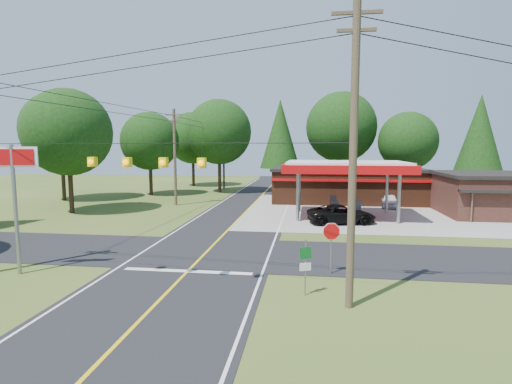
# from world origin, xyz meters

# --- Properties ---
(ground) EXTENTS (120.00, 120.00, 0.00)m
(ground) POSITION_xyz_m (0.00, 0.00, 0.00)
(ground) COLOR #37501C
(ground) RESTS_ON ground
(main_highway) EXTENTS (8.00, 120.00, 0.02)m
(main_highway) POSITION_xyz_m (0.00, 0.00, 0.01)
(main_highway) COLOR black
(main_highway) RESTS_ON ground
(cross_road) EXTENTS (70.00, 7.00, 0.02)m
(cross_road) POSITION_xyz_m (0.00, 0.00, 0.01)
(cross_road) COLOR black
(cross_road) RESTS_ON ground
(lane_center_yellow) EXTENTS (0.15, 110.00, 0.00)m
(lane_center_yellow) POSITION_xyz_m (0.00, 0.00, 0.03)
(lane_center_yellow) COLOR yellow
(lane_center_yellow) RESTS_ON main_highway
(gas_canopy) EXTENTS (10.60, 7.40, 4.88)m
(gas_canopy) POSITION_xyz_m (9.00, 13.00, 4.27)
(gas_canopy) COLOR gray
(gas_canopy) RESTS_ON ground
(convenience_store) EXTENTS (16.40, 7.55, 3.80)m
(convenience_store) POSITION_xyz_m (10.00, 22.98, 1.92)
(convenience_store) COLOR #512917
(convenience_store) RESTS_ON ground
(utility_pole_near_right) EXTENTS (1.80, 0.30, 11.50)m
(utility_pole_near_right) POSITION_xyz_m (7.50, -7.00, 5.96)
(utility_pole_near_right) COLOR #473828
(utility_pole_near_right) RESTS_ON ground
(utility_pole_far_left) EXTENTS (1.80, 0.30, 10.00)m
(utility_pole_far_left) POSITION_xyz_m (-8.00, 18.00, 5.20)
(utility_pole_far_left) COLOR #473828
(utility_pole_far_left) RESTS_ON ground
(utility_pole_north) EXTENTS (0.30, 0.30, 9.50)m
(utility_pole_north) POSITION_xyz_m (-6.50, 35.00, 4.75)
(utility_pole_north) COLOR #473828
(utility_pole_north) RESTS_ON ground
(overhead_beacons) EXTENTS (17.04, 2.04, 1.03)m
(overhead_beacons) POSITION_xyz_m (-1.00, -6.00, 6.21)
(overhead_beacons) COLOR black
(overhead_beacons) RESTS_ON ground
(treeline_backdrop) EXTENTS (70.27, 51.59, 13.30)m
(treeline_backdrop) POSITION_xyz_m (0.82, 24.01, 7.49)
(treeline_backdrop) COLOR #332316
(treeline_backdrop) RESTS_ON ground
(suv_car) EXTENTS (6.35, 6.35, 1.49)m
(suv_car) POSITION_xyz_m (8.50, 10.00, 0.75)
(suv_car) COLOR black
(suv_car) RESTS_ON ground
(sedan_car) EXTENTS (4.39, 4.39, 1.33)m
(sedan_car) POSITION_xyz_m (14.02, 19.42, 0.66)
(sedan_car) COLOR white
(sedan_car) RESTS_ON ground
(big_stop_sign) EXTENTS (2.28, 0.62, 6.26)m
(big_stop_sign) POSITION_xyz_m (-8.00, -5.01, 4.59)
(big_stop_sign) COLOR gray
(big_stop_sign) RESTS_ON ground
(octagonal_stop_sign) EXTENTS (0.88, 0.13, 2.54)m
(octagonal_stop_sign) POSITION_xyz_m (7.00, -3.01, 1.90)
(octagonal_stop_sign) COLOR gray
(octagonal_stop_sign) RESTS_ON ground
(route_sign_post) EXTENTS (0.47, 0.19, 2.37)m
(route_sign_post) POSITION_xyz_m (5.80, -6.02, 1.42)
(route_sign_post) COLOR gray
(route_sign_post) RESTS_ON ground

